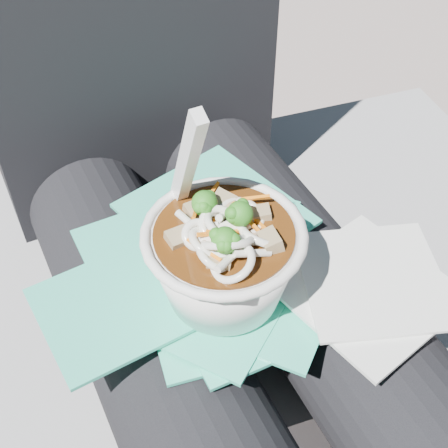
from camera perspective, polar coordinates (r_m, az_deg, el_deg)
name	(u,v)px	position (r m, az deg, el deg)	size (l,w,h in m)	color
stone_ledge	(189,362)	(0.99, -3.24, -12.52)	(1.00, 0.50, 0.47)	gray
lap	(235,316)	(0.66, 1.03, -8.40)	(0.32, 0.48, 0.14)	black
person_body	(198,244)	(0.69, -2.40, -1.81)	(0.34, 0.94, 1.01)	black
plastic_bag	(208,270)	(0.59, -1.50, -4.18)	(0.30, 0.30, 0.02)	#2CBB97
napkins	(370,286)	(0.58, 13.20, -5.54)	(0.17, 0.17, 0.01)	silver
udon_bowl	(224,255)	(0.53, -0.02, -2.83)	(0.17, 0.17, 0.19)	white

